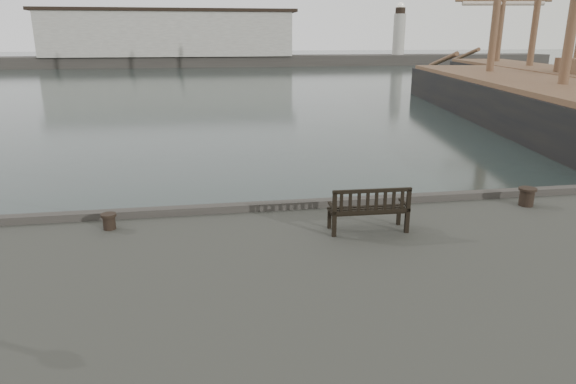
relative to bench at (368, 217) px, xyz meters
name	(u,v)px	position (x,y,z in m)	size (l,w,h in m)	color
ground	(313,260)	(-0.78, 2.01, -1.88)	(400.00, 400.00, 0.00)	black
breakwater	(188,44)	(-5.34, 94.01, 2.41)	(140.00, 9.50, 12.20)	#383530
bench	(368,217)	(0.00, 0.00, 0.00)	(1.77, 0.65, 1.01)	black
bollard_left	(109,221)	(-5.74, 1.09, -0.14)	(0.35, 0.35, 0.36)	black
bollard_right	(527,197)	(4.60, 1.04, -0.09)	(0.45, 0.45, 0.47)	black
tall_ship_main	(558,117)	(18.74, 18.80, -1.07)	(15.67, 43.97, 32.35)	black
tall_ship_far	(526,87)	(28.57, 36.83, -1.01)	(12.21, 31.71, 26.59)	black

